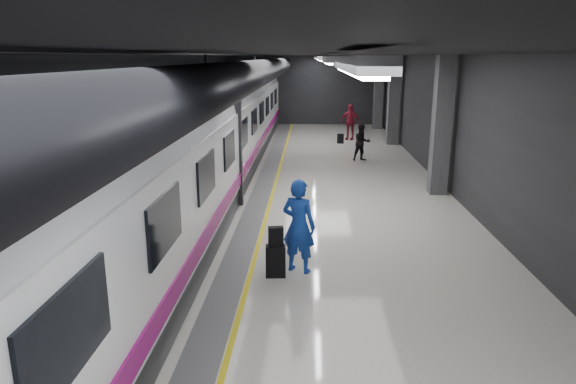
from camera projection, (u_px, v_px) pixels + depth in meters
ground at (300, 208)px, 15.50m from camera, size 40.00×40.00×0.00m
platform_hall at (292, 87)px, 15.53m from camera, size 10.02×40.02×4.51m
train at (190, 140)px, 15.10m from camera, size 3.05×38.00×4.05m
traveler_main at (299, 226)px, 10.72m from camera, size 0.87×0.74×2.02m
suitcase_main at (276, 261)px, 10.64m from camera, size 0.43×0.29×0.67m
shoulder_bag at (276, 236)px, 10.50m from camera, size 0.33×0.21×0.41m
traveler_far_a at (362, 143)px, 22.42m from camera, size 0.91×0.80×1.59m
traveler_far_b at (350, 122)px, 28.09m from camera, size 1.23×0.86×1.94m
suitcase_far at (340, 139)px, 27.05m from camera, size 0.35×0.23×0.50m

